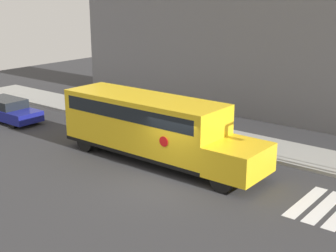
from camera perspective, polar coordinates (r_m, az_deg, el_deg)
name	(u,v)px	position (r m, az deg, el deg)	size (l,w,h in m)	color
ground_plane	(162,183)	(19.29, -0.71, -7.01)	(60.00, 60.00, 0.00)	#333335
sidewalk_strip	(242,143)	(24.32, 9.01, -2.01)	(44.00, 3.00, 0.15)	#9E9E99
building_backdrop	(302,25)	(29.04, 16.03, 11.76)	(32.00, 4.00, 11.28)	slate
school_bus	(151,125)	(21.37, -2.06, 0.15)	(10.16, 2.57, 2.95)	yellow
parked_car	(7,110)	(29.74, -19.01, 1.88)	(4.66, 1.74, 1.35)	navy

